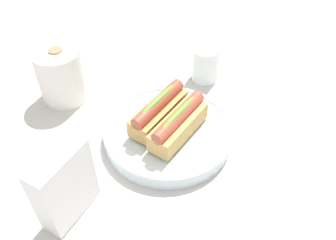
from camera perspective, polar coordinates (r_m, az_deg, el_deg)
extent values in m
plane|color=beige|center=(0.79, 0.75, -2.44)|extent=(2.40, 2.40, 0.00)
cylinder|color=silver|center=(0.77, 0.00, -2.14)|extent=(0.27, 0.27, 0.03)
torus|color=silver|center=(0.76, 0.00, -1.39)|extent=(0.27, 0.27, 0.01)
cube|color=tan|center=(0.73, 1.65, -0.98)|extent=(0.16, 0.08, 0.04)
cylinder|color=#B24C38|center=(0.71, 1.70, 0.58)|extent=(0.15, 0.06, 0.03)
ellipsoid|color=olive|center=(0.70, 1.72, 1.27)|extent=(0.11, 0.03, 0.01)
cube|color=tan|center=(0.76, -1.60, 0.94)|extent=(0.16, 0.08, 0.04)
cylinder|color=#A84733|center=(0.74, -1.64, 2.50)|extent=(0.15, 0.06, 0.03)
ellipsoid|color=olive|center=(0.73, -1.66, 3.18)|extent=(0.11, 0.03, 0.01)
cylinder|color=white|center=(0.92, 5.81, 8.85)|extent=(0.07, 0.07, 0.09)
cylinder|color=silver|center=(0.93, 5.72, 7.88)|extent=(0.06, 0.06, 0.05)
cylinder|color=white|center=(0.88, -16.45, 6.86)|extent=(0.11, 0.11, 0.13)
cylinder|color=#997A5B|center=(0.84, -17.37, 10.45)|extent=(0.03, 0.03, 0.00)
cube|color=white|center=(0.64, -16.04, -9.90)|extent=(0.11, 0.06, 0.15)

